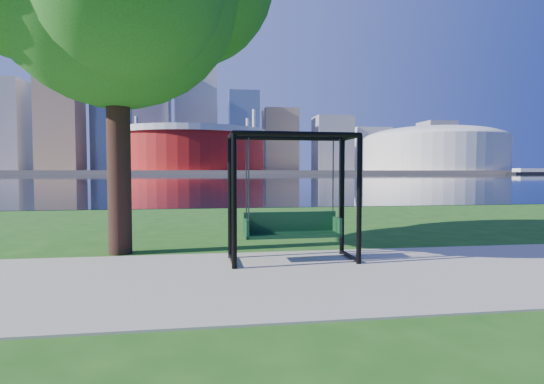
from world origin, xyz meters
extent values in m
plane|color=#1E5114|center=(0.00, 0.00, 0.00)|extent=(900.00, 900.00, 0.00)
cube|color=#9E937F|center=(0.00, -0.50, 0.01)|extent=(120.00, 4.00, 0.03)
cube|color=black|center=(0.00, 102.00, 0.01)|extent=(900.00, 180.00, 0.02)
cube|color=#937F60|center=(0.00, 306.00, 1.00)|extent=(900.00, 228.00, 2.00)
cylinder|color=maroon|center=(-10.00, 235.00, 13.00)|extent=(80.00, 80.00, 22.00)
cylinder|color=silver|center=(-10.00, 235.00, 22.50)|extent=(83.00, 83.00, 3.00)
cylinder|color=silver|center=(22.91, 254.00, 18.00)|extent=(2.00, 2.00, 32.00)
cylinder|color=silver|center=(-42.91, 254.00, 18.00)|extent=(2.00, 2.00, 32.00)
cylinder|color=silver|center=(-42.91, 216.00, 18.00)|extent=(2.00, 2.00, 32.00)
cylinder|color=silver|center=(22.91, 216.00, 18.00)|extent=(2.00, 2.00, 32.00)
cylinder|color=beige|center=(135.00, 235.00, 12.00)|extent=(84.00, 84.00, 20.00)
ellipsoid|color=beige|center=(135.00, 235.00, 21.00)|extent=(84.00, 84.00, 15.12)
cube|color=gray|center=(-140.00, 310.00, 33.00)|extent=(28.00, 28.00, 62.00)
cube|color=#998466|center=(-100.00, 300.00, 46.00)|extent=(26.00, 26.00, 88.00)
cube|color=slate|center=(-70.00, 325.00, 49.50)|extent=(30.00, 24.00, 95.00)
cube|color=gray|center=(-40.00, 305.00, 38.00)|extent=(24.00, 24.00, 72.00)
cube|color=silver|center=(-10.00, 335.00, 42.00)|extent=(32.00, 28.00, 80.00)
cube|color=slate|center=(25.00, 310.00, 31.00)|extent=(22.00, 22.00, 58.00)
cube|color=#998466|center=(55.00, 325.00, 26.00)|extent=(26.00, 26.00, 48.00)
cube|color=gray|center=(95.00, 315.00, 23.00)|extent=(28.00, 24.00, 42.00)
cube|color=silver|center=(135.00, 340.00, 20.00)|extent=(30.00, 26.00, 36.00)
cube|color=gray|center=(185.00, 320.00, 22.00)|extent=(24.00, 24.00, 40.00)
cube|color=#998466|center=(225.00, 335.00, 18.00)|extent=(26.00, 26.00, 32.00)
sphere|color=#998466|center=(-100.00, 300.00, 93.50)|extent=(10.00, 10.00, 10.00)
cylinder|color=black|center=(-0.49, 0.12, 1.15)|extent=(0.09, 0.09, 2.30)
cylinder|color=black|center=(1.71, 0.18, 1.15)|extent=(0.09, 0.09, 2.30)
cylinder|color=black|center=(-0.51, 1.02, 1.15)|extent=(0.09, 0.09, 2.30)
cylinder|color=black|center=(1.69, 1.08, 1.15)|extent=(0.09, 0.09, 2.30)
cylinder|color=black|center=(0.61, 0.15, 2.30)|extent=(2.20, 0.14, 0.09)
cylinder|color=black|center=(0.59, 1.05, 2.30)|extent=(2.20, 0.14, 0.09)
cylinder|color=black|center=(-0.50, 0.57, 2.30)|extent=(0.11, 0.90, 0.09)
cylinder|color=black|center=(-0.50, 0.57, 0.08)|extent=(0.09, 0.90, 0.07)
cylinder|color=black|center=(1.70, 0.63, 2.30)|extent=(0.11, 0.90, 0.09)
cylinder|color=black|center=(1.70, 0.63, 0.08)|extent=(0.09, 0.90, 0.07)
cube|color=black|center=(0.60, 0.60, 0.50)|extent=(1.76, 0.49, 0.06)
cube|color=black|center=(0.60, 0.79, 0.72)|extent=(1.75, 0.09, 0.38)
cube|color=black|center=(-0.24, 0.58, 0.64)|extent=(0.06, 0.45, 0.34)
cube|color=black|center=(1.44, 0.62, 0.64)|extent=(0.06, 0.45, 0.34)
cylinder|color=#36363B|center=(-0.22, 0.40, 1.52)|extent=(0.02, 0.02, 1.45)
cylinder|color=#36363B|center=(1.43, 0.44, 1.52)|extent=(0.02, 0.02, 1.45)
cylinder|color=#36363B|center=(-0.23, 0.76, 1.52)|extent=(0.02, 0.02, 1.45)
cylinder|color=#36363B|center=(1.42, 0.80, 1.52)|extent=(0.02, 0.02, 1.45)
cylinder|color=black|center=(-2.68, 1.92, 2.29)|extent=(0.46, 0.46, 4.58)
cube|color=black|center=(160.83, 181.33, 0.61)|extent=(29.63, 9.15, 1.17)
cube|color=white|center=(160.83, 181.33, 2.07)|extent=(23.71, 7.42, 1.76)
camera|label=1|loc=(-0.91, -6.94, 1.67)|focal=28.00mm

